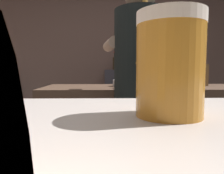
% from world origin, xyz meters
% --- Properties ---
extents(wall_back, '(5.20, 0.10, 2.70)m').
position_xyz_m(wall_back, '(0.00, 2.20, 1.35)').
color(wall_back, brown).
rests_on(wall_back, ground).
extents(prep_counter, '(2.10, 0.60, 0.94)m').
position_xyz_m(prep_counter, '(0.35, 0.68, 0.47)').
color(prep_counter, brown).
rests_on(prep_counter, ground).
extents(back_shelf, '(0.93, 0.36, 1.08)m').
position_xyz_m(back_shelf, '(0.29, 1.92, 0.54)').
color(back_shelf, '#36343C').
rests_on(back_shelf, ground).
extents(bartender, '(0.46, 0.53, 1.70)m').
position_xyz_m(bartender, '(0.07, 0.22, 0.98)').
color(bartender, '#2D3736').
rests_on(bartender, ground).
extents(knife_block, '(0.10, 0.08, 0.29)m').
position_xyz_m(knife_block, '(0.72, 0.74, 1.04)').
color(knife_block, brown).
rests_on(knife_block, prep_counter).
extents(mixing_bowl, '(0.21, 0.21, 0.06)m').
position_xyz_m(mixing_bowl, '(0.01, 0.71, 0.97)').
color(mixing_bowl, silver).
rests_on(mixing_bowl, prep_counter).
extents(chefs_knife, '(0.24, 0.08, 0.01)m').
position_xyz_m(chefs_knife, '(0.35, 0.63, 0.94)').
color(chefs_knife, silver).
rests_on(chefs_knife, prep_counter).
extents(pint_glass_near, '(0.08, 0.08, 0.13)m').
position_xyz_m(pint_glass_near, '(-0.07, -0.94, 1.10)').
color(pint_glass_near, '#C67F29').
rests_on(pint_glass_near, bar_counter).
extents(bottle_hot_sauce, '(0.07, 0.07, 0.26)m').
position_xyz_m(bottle_hot_sauce, '(-0.03, 1.90, 1.18)').
color(bottle_hot_sauce, black).
rests_on(bottle_hot_sauce, back_shelf).
extents(bottle_vinegar, '(0.06, 0.06, 0.24)m').
position_xyz_m(bottle_vinegar, '(0.58, 1.82, 1.17)').
color(bottle_vinegar, '#4F8736').
rests_on(bottle_vinegar, back_shelf).
extents(bottle_olive_oil, '(0.07, 0.07, 0.18)m').
position_xyz_m(bottle_olive_oil, '(0.23, 1.89, 1.14)').
color(bottle_olive_oil, red).
rests_on(bottle_olive_oil, back_shelf).
extents(bottle_soy, '(0.08, 0.08, 0.18)m').
position_xyz_m(bottle_soy, '(0.47, 1.86, 1.15)').
color(bottle_soy, black).
rests_on(bottle_soy, back_shelf).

